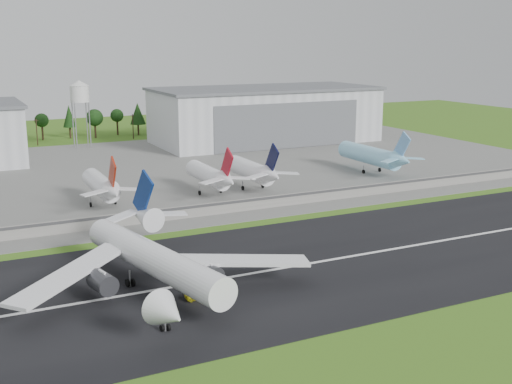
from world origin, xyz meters
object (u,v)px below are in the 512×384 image
ground_vehicle (199,295)px  parked_jet_red_a (103,186)px  parked_jet_navy (255,171)px  parked_jet_skyblue (375,156)px  main_airliner (155,267)px  parked_jet_red_b (212,176)px

ground_vehicle → parked_jet_red_a: parked_jet_red_a is taller
parked_jet_navy → parked_jet_skyblue: bearing=5.8°
ground_vehicle → main_airliner: bearing=43.5°
parked_jet_red_b → parked_jet_navy: 14.47m
main_airliner → parked_jet_red_a: 67.25m
main_airliner → ground_vehicle: size_ratio=10.96×
ground_vehicle → parked_jet_navy: size_ratio=0.17×
parked_jet_red_a → parked_jet_skyblue: 96.92m
main_airliner → parked_jet_skyblue: size_ratio=1.58×
parked_jet_red_b → parked_jet_navy: bearing=0.1°
parked_jet_navy → parked_jet_skyblue: 49.71m
main_airliner → ground_vehicle: main_airliner is taller
parked_jet_navy → parked_jet_skyblue: parked_jet_skyblue is taller
ground_vehicle → parked_jet_red_b: (32.83, 74.00, 5.18)m
main_airliner → parked_jet_red_a: main_airliner is taller
parked_jet_skyblue → ground_vehicle: bearing=-140.7°
ground_vehicle → parked_jet_red_a: (-0.04, 74.01, 5.23)m
parked_jet_navy → parked_jet_red_a: bearing=-180.0°
ground_vehicle → parked_jet_red_a: 74.19m
parked_jet_navy → parked_jet_red_b: bearing=-179.9°
main_airliner → parked_jet_skyblue: bearing=-157.4°
parked_jet_red_b → parked_jet_skyblue: (63.92, 5.06, 0.37)m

